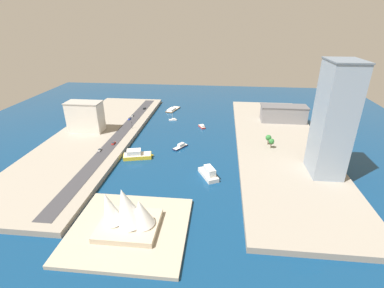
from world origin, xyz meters
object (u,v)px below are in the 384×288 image
patrol_launch_navy (180,146)px  hotel_broad_white (85,117)px  ferry_white_commuter (209,173)px  tower_tall_glass (333,120)px  sedan_silver (100,150)px  hatchback_blue (129,119)px  suv_black (144,108)px  sailboat_small_white (173,120)px  van_white (132,116)px  barge_flat_brown (173,109)px  warehouse_low_gray (283,114)px  tugboat_red (202,126)px  opera_landmark (127,213)px  traffic_light_waterfront (132,124)px  ferry_yellow_fast (137,155)px  pickup_red (113,143)px

patrol_launch_navy → hotel_broad_white: hotel_broad_white is taller
ferry_white_commuter → tower_tall_glass: bearing=-173.5°
tower_tall_glass → sedan_silver: (160.67, -15.08, -35.39)m
hatchback_blue → suv_black: size_ratio=1.07×
sailboat_small_white → van_white: sailboat_small_white is taller
barge_flat_brown → warehouse_low_gray: warehouse_low_gray is taller
tugboat_red → opera_landmark: 151.06m
tugboat_red → sedan_silver: 100.60m
hatchback_blue → traffic_light_waterfront: size_ratio=0.78×
hotel_broad_white → suv_black: hotel_broad_white is taller
ferry_yellow_fast → traffic_light_waterfront: (18.95, -51.19, 5.32)m
hotel_broad_white → tower_tall_glass: size_ratio=0.42×
ferry_white_commuter → hatchback_blue: 128.89m
patrol_launch_navy → sedan_silver: sedan_silver is taller
ferry_yellow_fast → hotel_broad_white: bearing=-35.7°
sailboat_small_white → pickup_red: 80.65m
warehouse_low_gray → hatchback_blue: 152.44m
sedan_silver → van_white: 83.53m
warehouse_low_gray → traffic_light_waterfront: 146.27m
tower_tall_glass → barge_flat_brown: bearing=-47.3°
barge_flat_brown → hotel_broad_white: (64.40, 79.40, 15.88)m
suv_black → hatchback_blue: bearing=81.0°
tower_tall_glass → van_white: tower_tall_glass is taller
barge_flat_brown → ferry_white_commuter: bearing=108.8°
warehouse_low_gray → traffic_light_waterfront: bearing=13.9°
sedan_silver → sailboat_small_white: bearing=-116.6°
traffic_light_waterfront → patrol_launch_navy: bearing=148.9°
patrol_launch_navy → pickup_red: size_ratio=2.87×
barge_flat_brown → pickup_red: 109.98m
traffic_light_waterfront → van_white: bearing=-73.7°
pickup_red → patrol_launch_navy: bearing=-173.2°
barge_flat_brown → pickup_red: (30.56, 105.59, 3.35)m
warehouse_low_gray → sedan_silver: warehouse_low_gray is taller
tugboat_red → traffic_light_waterfront: (63.33, 18.41, 6.70)m
hotel_broad_white → ferry_yellow_fast: bearing=144.3°
tugboat_red → hatchback_blue: hatchback_blue is taller
tugboat_red → hatchback_blue: 73.54m
hotel_broad_white → pickup_red: (-33.83, 26.19, -12.53)m
warehouse_low_gray → sailboat_small_white: bearing=-0.2°
hatchback_blue → suv_black: bearing=-99.0°
tugboat_red → sailboat_small_white: size_ratio=1.04×
van_white → pickup_red: bearing=94.3°
tugboat_red → warehouse_low_gray: warehouse_low_gray is taller
tugboat_red → warehouse_low_gray: 81.01m
sailboat_small_white → ferry_white_commuter: size_ratio=0.49×
hatchback_blue → warehouse_low_gray: bearing=-175.7°
barge_flat_brown → opera_landmark: size_ratio=0.82×
barge_flat_brown → warehouse_low_gray: (-115.98, 34.28, 10.27)m
traffic_light_waterfront → tower_tall_glass: bearing=156.6°
warehouse_low_gray → van_white: (151.82, 1.45, -6.95)m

